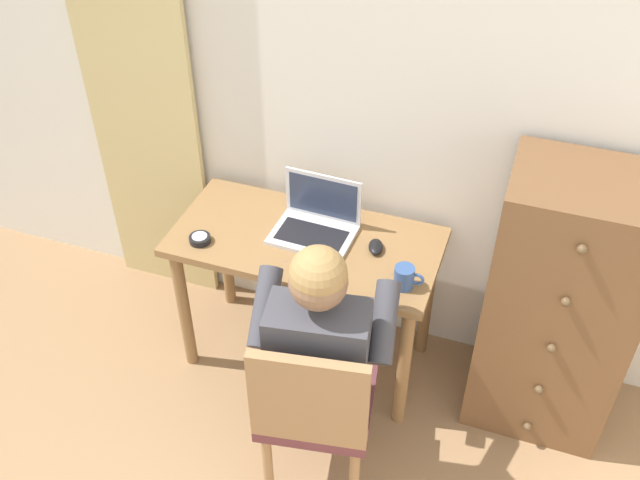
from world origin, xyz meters
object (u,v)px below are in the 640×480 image
at_px(desk, 306,260).
at_px(person_seated, 324,338).
at_px(desk_clock, 200,239).
at_px(coffee_mug, 405,277).
at_px(dresser, 557,306).
at_px(computer_mouse, 376,247).
at_px(laptop, 316,222).
at_px(chair, 314,407).

height_order(desk, person_seated, person_seated).
bearing_deg(desk_clock, coffee_mug, 1.21).
relative_size(dresser, computer_mouse, 12.28).
bearing_deg(computer_mouse, laptop, 157.44).
height_order(person_seated, desk_clock, person_seated).
height_order(desk, laptop, laptop).
relative_size(laptop, desk_clock, 3.88).
distance_m(dresser, person_seated, 0.97).
xyz_separation_m(desk, person_seated, (0.24, -0.45, 0.06)).
bearing_deg(desk, chair, -67.25).
bearing_deg(chair, laptop, 109.01).
xyz_separation_m(desk_clock, coffee_mug, (0.88, 0.02, 0.03)).
height_order(chair, coffee_mug, chair).
height_order(chair, desk_clock, chair).
distance_m(desk, person_seated, 0.51).
relative_size(person_seated, computer_mouse, 11.83).
bearing_deg(dresser, chair, -138.62).
bearing_deg(chair, computer_mouse, 87.01).
relative_size(dresser, person_seated, 1.04).
bearing_deg(person_seated, computer_mouse, 82.74).
bearing_deg(dresser, desk_clock, -171.12).
height_order(computer_mouse, coffee_mug, coffee_mug).
distance_m(chair, laptop, 0.79).
bearing_deg(desk, desk_clock, -158.31).
bearing_deg(laptop, coffee_mug, -25.49).
bearing_deg(coffee_mug, chair, -112.38).
distance_m(desk, dresser, 1.06).
relative_size(chair, coffee_mug, 7.21).
bearing_deg(coffee_mug, person_seated, -126.58).
bearing_deg(desk_clock, laptop, 27.53).
height_order(person_seated, coffee_mug, person_seated).
distance_m(dresser, chair, 1.06).
bearing_deg(person_seated, desk, 117.80).
bearing_deg(coffee_mug, desk_clock, -178.79).
distance_m(dresser, coffee_mug, 0.65).
xyz_separation_m(chair, desk_clock, (-0.68, 0.47, 0.26)).
relative_size(dresser, coffee_mug, 10.23).
bearing_deg(desk_clock, chair, -34.60).
bearing_deg(laptop, person_seated, -67.56).
bearing_deg(desk, computer_mouse, 5.85).
height_order(desk, coffee_mug, coffee_mug).
relative_size(computer_mouse, coffee_mug, 0.83).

